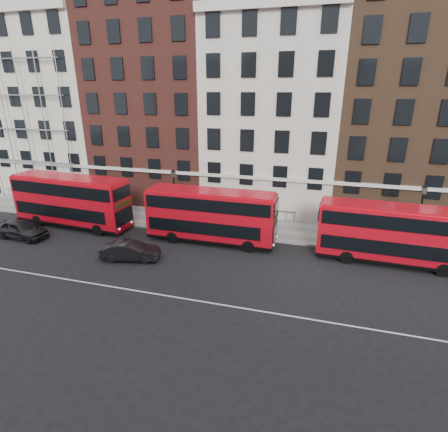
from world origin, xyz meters
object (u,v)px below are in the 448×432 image
(bus_a, at_px, (71,200))
(car_front, at_px, (130,251))
(bus_c, at_px, (392,233))
(car_rear, at_px, (21,229))
(bus_b, at_px, (210,215))

(bus_a, height_order, car_front, bus_a)
(car_front, bearing_deg, bus_c, -88.24)
(bus_c, xyz_separation_m, car_front, (-18.52, -4.73, -1.63))
(bus_a, relative_size, car_rear, 2.40)
(bus_b, relative_size, bus_c, 1.02)
(bus_a, xyz_separation_m, bus_c, (27.14, -0.00, -0.20))
(bus_a, height_order, car_rear, bus_a)
(bus_a, relative_size, bus_b, 1.07)
(bus_a, xyz_separation_m, car_rear, (-2.50, -3.61, -1.73))
(bus_c, bearing_deg, bus_a, -177.90)
(bus_b, relative_size, car_rear, 2.24)
(bus_a, relative_size, car_front, 2.65)
(car_rear, relative_size, car_front, 1.10)
(bus_a, bearing_deg, bus_c, 4.35)
(bus_c, relative_size, car_front, 2.43)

